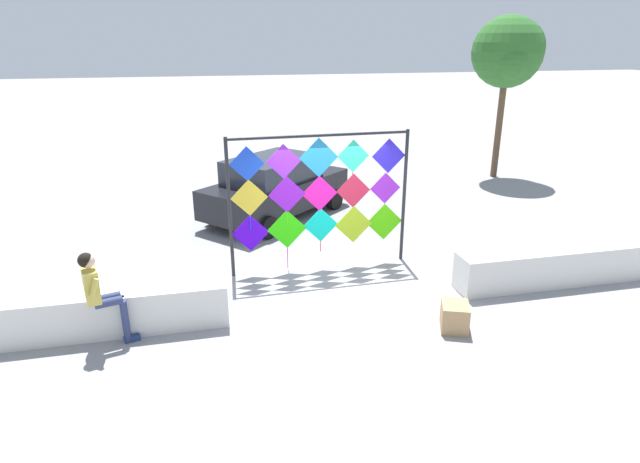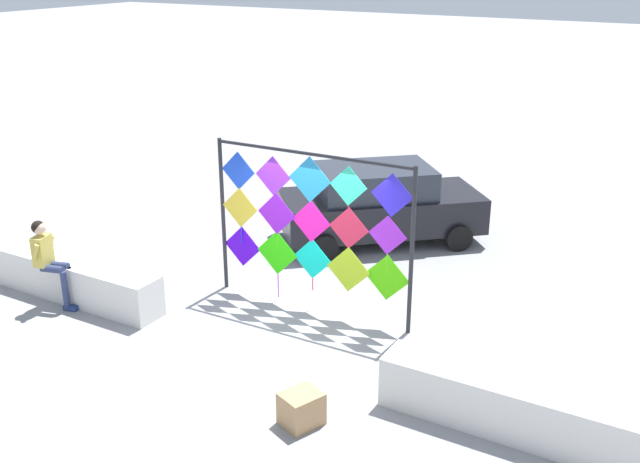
{
  "view_description": "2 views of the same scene",
  "coord_description": "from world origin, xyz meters",
  "px_view_note": "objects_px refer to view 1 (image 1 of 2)",
  "views": [
    {
      "loc": [
        -2.4,
        -8.72,
        4.51
      ],
      "look_at": [
        -0.32,
        0.36,
        1.09
      ],
      "focal_mm": 29.8,
      "sensor_mm": 36.0,
      "label": 1
    },
    {
      "loc": [
        5.71,
        -8.68,
        5.79
      ],
      "look_at": [
        0.29,
        0.74,
        1.64
      ],
      "focal_mm": 41.44,
      "sensor_mm": 36.0,
      "label": 2
    }
  ],
  "objects_px": {
    "cardboard_box_large": "(455,317)",
    "tree_far_right": "(509,53)",
    "seated_vendor": "(101,291)",
    "parked_car": "(275,187)",
    "kite_display_rack": "(320,191)"
  },
  "relations": [
    {
      "from": "kite_display_rack",
      "to": "parked_car",
      "type": "height_order",
      "value": "kite_display_rack"
    },
    {
      "from": "cardboard_box_large",
      "to": "tree_far_right",
      "type": "xyz_separation_m",
      "value": [
        6.02,
        9.07,
        3.79
      ]
    },
    {
      "from": "kite_display_rack",
      "to": "parked_car",
      "type": "xyz_separation_m",
      "value": [
        -0.4,
        3.49,
        -0.83
      ]
    },
    {
      "from": "cardboard_box_large",
      "to": "tree_far_right",
      "type": "bearing_deg",
      "value": 56.42
    },
    {
      "from": "seated_vendor",
      "to": "parked_car",
      "type": "xyz_separation_m",
      "value": [
        3.48,
        5.64,
        -0.11
      ]
    },
    {
      "from": "seated_vendor",
      "to": "parked_car",
      "type": "height_order",
      "value": "parked_car"
    },
    {
      "from": "parked_car",
      "to": "tree_far_right",
      "type": "xyz_separation_m",
      "value": [
        8.01,
        2.65,
        3.2
      ]
    },
    {
      "from": "seated_vendor",
      "to": "cardboard_box_large",
      "type": "xyz_separation_m",
      "value": [
        5.46,
        -0.78,
        -0.7
      ]
    },
    {
      "from": "seated_vendor",
      "to": "tree_far_right",
      "type": "bearing_deg",
      "value": 35.82
    },
    {
      "from": "parked_car",
      "to": "cardboard_box_large",
      "type": "distance_m",
      "value": 6.75
    },
    {
      "from": "kite_display_rack",
      "to": "tree_far_right",
      "type": "relative_size",
      "value": 0.71
    },
    {
      "from": "parked_car",
      "to": "tree_far_right",
      "type": "height_order",
      "value": "tree_far_right"
    },
    {
      "from": "parked_car",
      "to": "cardboard_box_large",
      "type": "height_order",
      "value": "parked_car"
    },
    {
      "from": "kite_display_rack",
      "to": "parked_car",
      "type": "distance_m",
      "value": 3.61
    },
    {
      "from": "parked_car",
      "to": "tree_far_right",
      "type": "distance_m",
      "value": 9.02
    }
  ]
}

